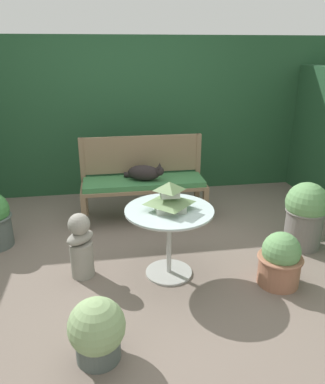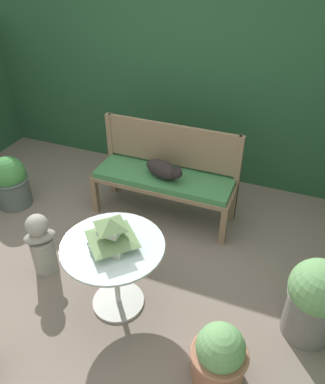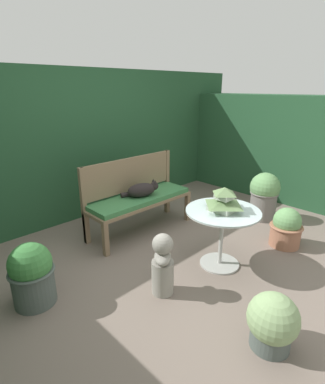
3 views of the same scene
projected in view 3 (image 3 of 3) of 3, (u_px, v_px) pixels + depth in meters
ground at (184, 262)px, 3.39m from camera, size 30.00×30.00×0.00m
foliage_hedge_back at (70, 141)px, 4.69m from camera, size 6.40×1.10×2.13m
foliage_hedge_right at (291, 149)px, 5.07m from camera, size 0.70×3.50×1.75m
garden_bench at (141, 201)px, 3.98m from camera, size 1.48×0.48×0.50m
bench_backrest at (130, 178)px, 4.04m from camera, size 1.48×0.06×0.98m
cat at (142, 190)px, 3.92m from camera, size 0.46×0.33×0.22m
patio_table at (222, 222)px, 3.17m from camera, size 0.78×0.78×0.65m
pagoda_birdhouse at (224, 201)px, 3.09m from camera, size 0.34×0.34×0.25m
garden_bust at (163, 265)px, 2.79m from camera, size 0.31×0.30×0.62m
potted_plant_hedge_corner at (286, 228)px, 3.67m from camera, size 0.40×0.40×0.49m
potted_plant_bench_left at (32, 274)px, 2.66m from camera, size 0.40×0.40×0.60m
potted_plant_bench_right at (264, 195)px, 4.39m from camera, size 0.43×0.43×0.70m
potted_plant_patio_mid at (272, 322)px, 2.22m from camera, size 0.38×0.38×0.45m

